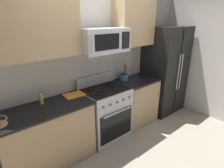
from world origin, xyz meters
TOP-DOWN VIEW (x-y plane):
  - ground_plane at (0.00, 0.00)m, footprint 16.00×16.00m
  - wall_back at (0.00, 1.04)m, footprint 8.00×0.10m
  - counter_left at (-1.02, 0.66)m, footprint 1.27×0.61m
  - range_oven at (-0.00, 0.67)m, footprint 0.76×0.65m
  - counter_right at (0.79, 0.66)m, footprint 0.81×0.61m
  - refrigerator at (1.66, 0.65)m, footprint 0.89×0.72m
  - wall_right at (2.21, 0.00)m, footprint 0.10×8.00m
  - microwave at (-0.00, 0.69)m, footprint 0.80×0.44m
  - upper_cabinets_left at (-1.03, 0.82)m, footprint 1.26×0.34m
  - upper_cabinets_right at (0.80, 0.82)m, footprint 0.80×0.34m
  - utensil_crock at (0.59, 0.83)m, footprint 0.18×0.18m
  - cutting_board at (-0.51, 0.77)m, footprint 0.33×0.25m
  - bottle_oil at (-1.00, 0.81)m, footprint 0.05×0.05m

SIDE VIEW (x-z plane):
  - ground_plane at x=0.00m, z-range 0.00..0.00m
  - counter_left at x=-1.02m, z-range 0.00..0.91m
  - counter_right at x=0.79m, z-range 0.00..0.91m
  - range_oven at x=0.00m, z-range -0.07..1.02m
  - cutting_board at x=-0.51m, z-range 0.91..0.93m
  - refrigerator at x=1.66m, z-range 0.00..1.88m
  - utensil_crock at x=0.59m, z-range 0.81..1.15m
  - bottle_oil at x=-1.00m, z-range 0.90..1.09m
  - wall_back at x=0.00m, z-range 0.00..2.60m
  - wall_right at x=2.21m, z-range 0.00..2.60m
  - microwave at x=0.00m, z-range 1.53..1.90m
  - upper_cabinets_left at x=-1.03m, z-range 1.55..2.33m
  - upper_cabinets_right at x=0.80m, z-range 1.55..2.33m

